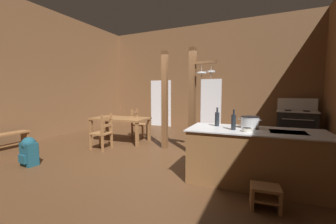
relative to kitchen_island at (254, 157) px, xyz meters
The scene contains 19 objects.
ground_plane 2.35m from the kitchen_island, behind, with size 9.07×9.44×0.10m, color #4C301C.
wall_back 5.54m from the kitchen_island, 115.43° to the left, with size 9.07×0.14×4.24m, color brown.
wall_left 6.70m from the kitchen_island, behind, with size 0.14×9.44×4.24m, color brown.
glazed_door_back_left 6.28m from the kitchen_island, 131.32° to the left, with size 1.00×0.01×2.05m, color white.
glazed_panel_back_right 5.08m from the kitchen_island, 111.55° to the left, with size 0.84×0.01×2.05m, color white.
kitchen_island is the anchor object (origin of this frame).
stove_range 4.15m from the kitchen_island, 75.08° to the left, with size 1.20×0.90×1.32m.
support_post_with_pot_rack 2.11m from the kitchen_island, 140.35° to the left, with size 0.66×0.25×2.59m.
support_post_center 2.80m from the kitchen_island, 149.64° to the left, with size 0.14×0.14×2.59m.
step_stool 0.83m from the kitchen_island, 76.90° to the right, with size 0.39×0.32×0.30m.
dining_table 4.15m from the kitchen_island, 159.35° to the left, with size 1.77×1.04×0.74m.
ladderback_chair_near_window 3.78m from the kitchen_island, behind, with size 0.47×0.47×0.95m.
ladderback_chair_by_post 4.38m from the kitchen_island, 148.87° to the left, with size 0.49×0.49×0.95m.
bench_along_left_wall 6.04m from the kitchen_island, behind, with size 0.38×1.33×0.44m.
backpack 4.39m from the kitchen_island, 165.94° to the right, with size 0.33×0.32×0.60m.
stockpot_on_counter 0.58m from the kitchen_island, 122.63° to the left, with size 0.37×0.31×0.20m.
mixing_bowl_on_counter 0.54m from the kitchen_island, 116.04° to the right, with size 0.17×0.17×0.06m.
bottle_tall_on_counter 0.88m from the kitchen_island, 169.13° to the left, with size 0.08×0.08×0.34m.
bottle_short_on_counter 0.68m from the kitchen_island, 156.40° to the right, with size 0.08×0.08×0.34m.
Camera 1 is at (2.39, -4.04, 1.51)m, focal length 22.20 mm.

